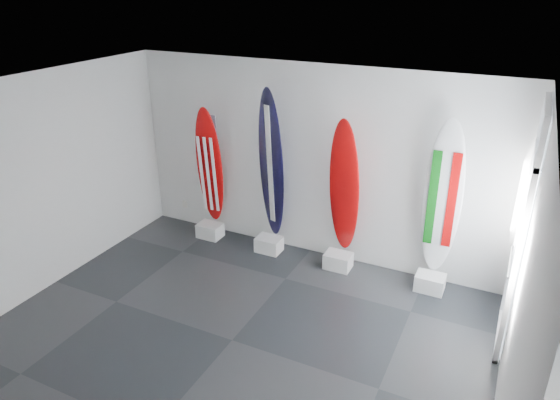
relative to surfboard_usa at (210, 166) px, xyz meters
The scene contains 16 objects.
floor 3.12m from the surfboard_usa, 52.80° to the right, with size 6.00×6.00×0.00m, color black.
ceiling 3.35m from the surfboard_usa, 52.80° to the right, with size 6.00×6.00×0.00m, color white.
wall_back 1.76m from the surfboard_usa, ahead, with size 6.00×6.00×0.00m, color silver.
wall_front 5.09m from the surfboard_usa, 70.10° to the right, with size 6.00×6.00×0.00m, color silver.
wall_left 2.62m from the surfboard_usa, 119.11° to the right, with size 5.00×5.00×0.00m, color silver.
wall_right 5.26m from the surfboard_usa, 25.73° to the right, with size 5.00×5.00×0.00m, color silver.
display_block_usa 1.13m from the surfboard_usa, 90.00° to the right, with size 0.40×0.30×0.24m, color silver.
surfboard_usa is the anchor object (origin of this frame).
display_block_navy 1.60m from the surfboard_usa, ahead, with size 0.40×0.30×0.24m, color silver.
surfboard_navy 1.15m from the surfboard_usa, ahead, with size 0.55×0.08×2.42m, color black.
display_block_swiss 2.58m from the surfboard_usa, ahead, with size 0.40×0.30×0.24m, color silver.
surfboard_swiss 2.32m from the surfboard_usa, ahead, with size 0.48×0.08×2.12m, color #9F0707.
display_block_italy 3.87m from the surfboard_usa, ahead, with size 0.40×0.30×0.24m, color silver.
surfboard_italy 3.70m from the surfboard_usa, ahead, with size 0.51×0.08×2.27m, color white.
wall_outlet 1.17m from the surfboard_usa, 164.47° to the left, with size 0.09×0.02×0.13m, color silver.
glass_door 4.76m from the surfboard_usa, ahead, with size 0.12×1.16×2.85m, color white, non-canonical shape.
Camera 1 is at (2.73, -4.28, 4.13)m, focal length 32.75 mm.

